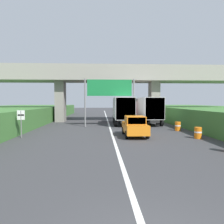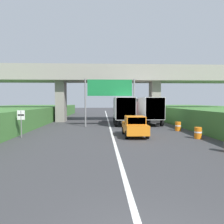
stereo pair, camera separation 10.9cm
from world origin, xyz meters
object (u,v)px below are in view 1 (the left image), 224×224
(car_orange, at_px, (135,126))
(truck_red, at_px, (123,109))
(speed_limit_sign, at_px, (21,120))
(overhead_highway_sign, at_px, (109,91))
(construction_barrel_1, at_px, (198,133))
(construction_barrel_2, at_px, (178,126))
(truck_silver, at_px, (135,107))
(truck_white, at_px, (148,109))

(car_orange, bearing_deg, truck_red, 90.53)
(speed_limit_sign, bearing_deg, overhead_highway_sign, 45.41)
(construction_barrel_1, xyz_separation_m, construction_barrel_2, (0.03, 4.55, 0.00))
(truck_silver, bearing_deg, truck_white, -90.00)
(overhead_highway_sign, height_order, construction_barrel_1, overhead_highway_sign)
(speed_limit_sign, height_order, car_orange, speed_limit_sign)
(car_orange, bearing_deg, truck_silver, 80.89)
(construction_barrel_2, bearing_deg, truck_silver, 95.22)
(car_orange, bearing_deg, construction_barrel_2, 33.28)
(truck_silver, xyz_separation_m, construction_barrel_2, (1.58, -17.29, -1.47))
(overhead_highway_sign, relative_size, truck_white, 0.81)
(speed_limit_sign, distance_m, truck_red, 13.34)
(construction_barrel_2, bearing_deg, speed_limit_sign, -165.80)
(construction_barrel_2, bearing_deg, truck_red, 129.06)
(overhead_highway_sign, xyz_separation_m, car_orange, (1.86, -7.13, -3.30))
(truck_silver, relative_size, car_orange, 1.78)
(car_orange, height_order, construction_barrel_1, car_orange)
(truck_white, distance_m, construction_barrel_1, 11.06)
(construction_barrel_1, bearing_deg, truck_red, 114.81)
(car_orange, height_order, construction_barrel_2, car_orange)
(truck_silver, bearing_deg, car_orange, -99.11)
(car_orange, bearing_deg, speed_limit_sign, -177.65)
(overhead_highway_sign, xyz_separation_m, truck_silver, (5.14, 13.36, -2.23))
(speed_limit_sign, height_order, truck_silver, truck_silver)
(speed_limit_sign, relative_size, truck_silver, 0.31)
(truck_red, bearing_deg, overhead_highway_sign, -129.30)
(truck_white, bearing_deg, car_orange, -109.08)
(overhead_highway_sign, bearing_deg, truck_red, 50.70)
(truck_silver, height_order, car_orange, truck_silver)
(truck_red, height_order, car_orange, truck_red)
(truck_silver, relative_size, construction_barrel_1, 8.11)
(truck_white, height_order, truck_red, same)
(speed_limit_sign, distance_m, truck_white, 15.97)
(car_orange, relative_size, construction_barrel_1, 4.56)
(truck_white, bearing_deg, construction_barrel_1, -81.86)
(truck_red, bearing_deg, construction_barrel_2, -50.94)
(truck_white, height_order, truck_silver, same)
(construction_barrel_2, bearing_deg, car_orange, -146.72)
(construction_barrel_1, bearing_deg, speed_limit_sign, 176.04)
(truck_red, xyz_separation_m, construction_barrel_1, (4.92, -10.65, -1.47))
(truck_red, distance_m, car_orange, 9.36)
(truck_red, height_order, construction_barrel_2, truck_red)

